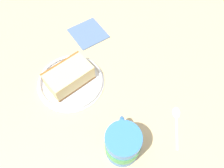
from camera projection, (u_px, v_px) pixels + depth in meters
ground_plane at (96, 103)px, 61.55cm from camera, size 124.77×124.77×2.90cm
small_plate at (71, 81)px, 62.55cm from camera, size 18.00×18.00×1.37cm
cake_slice at (69, 76)px, 60.64cm from camera, size 8.12×12.36×4.70cm
tea_mug at (123, 144)px, 49.81cm from camera, size 9.45×7.84×8.77cm
teaspoon at (177, 118)px, 57.34cm from camera, size 9.05×8.46×0.80cm
folded_napkin at (88, 33)px, 72.40cm from camera, size 10.53×10.03×0.60cm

